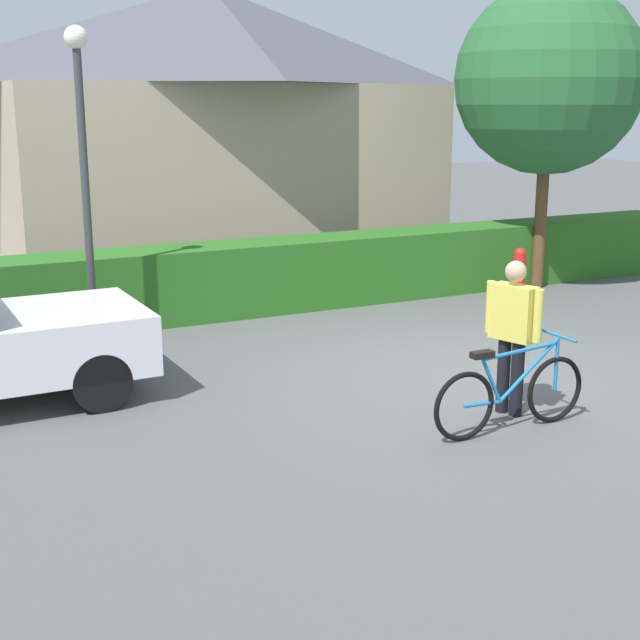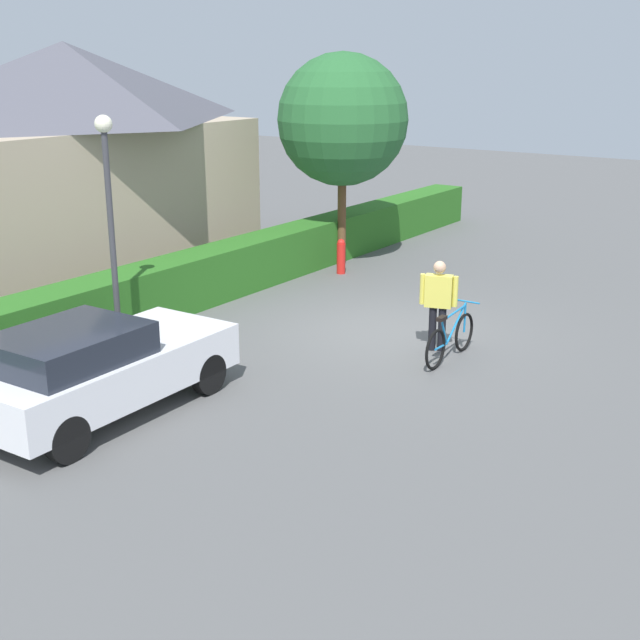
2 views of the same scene
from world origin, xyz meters
name	(u,v)px [view 1 (image 1 of 2)]	position (x,y,z in m)	size (l,w,h in m)	color
ground_plane	(472,374)	(0.00, 0.00, 0.00)	(60.00, 60.00, 0.00)	#545454
hedge_row	(317,271)	(0.00, 4.04, 0.52)	(21.30, 0.90, 1.04)	#28631E
house_distant	(213,126)	(-0.17, 8.11, 2.61)	(8.07, 4.80, 5.11)	tan
bicycle	(511,394)	(-0.76, -1.64, 0.37)	(1.74, 0.50, 0.89)	black
person_rider	(513,327)	(-0.46, -1.25, 0.90)	(0.33, 0.61, 1.56)	black
street_lamp	(83,143)	(-3.64, 3.06, 2.57)	(0.28, 0.28, 3.93)	#38383D
tree_kerbside	(549,80)	(3.89, 3.53, 3.39)	(3.03, 3.03, 4.91)	brown
fire_hydrant	(519,272)	(3.08, 3.01, 0.41)	(0.20, 0.20, 0.81)	red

